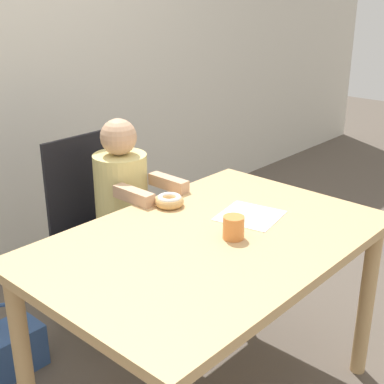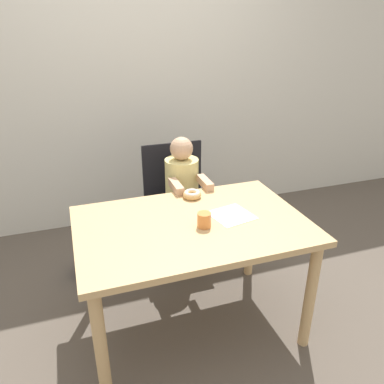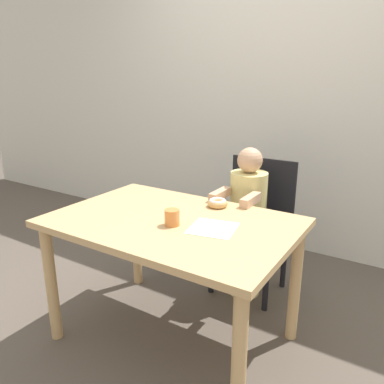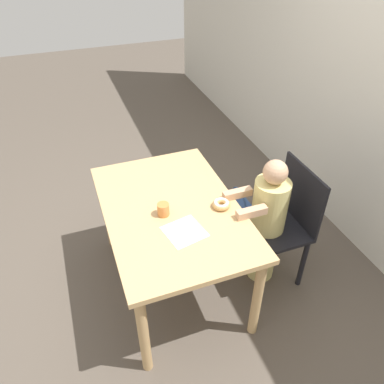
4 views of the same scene
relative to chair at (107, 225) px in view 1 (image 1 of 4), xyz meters
The scene contains 6 objects.
dining_table 0.76m from the chair, 100.72° to the right, with size 1.22×0.82×0.70m.
chair is the anchor object (origin of this frame).
child_figure 0.12m from the chair, 90.00° to the right, with size 0.25×0.40×0.99m.
donut 0.51m from the chair, 95.00° to the right, with size 0.11×0.11×0.04m.
napkin 0.77m from the chair, 82.75° to the right, with size 0.25×0.25×0.00m.
cup 0.85m from the chair, 96.73° to the right, with size 0.07×0.07×0.08m.
Camera 1 is at (-1.26, -1.05, 1.50)m, focal length 50.00 mm.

